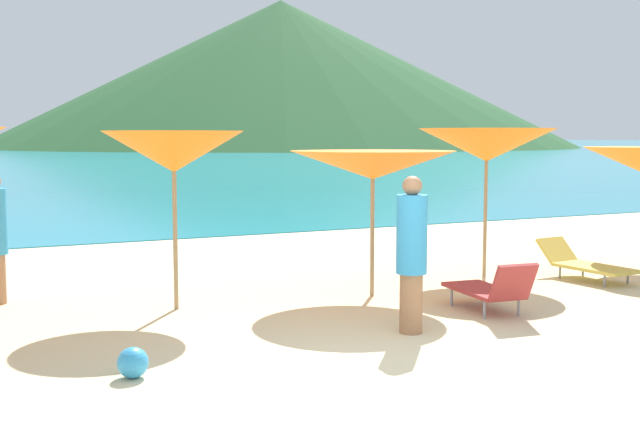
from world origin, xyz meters
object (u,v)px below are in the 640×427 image
(lounge_chair_0, at_px, (491,288))
(beachgoer_1, at_px, (412,251))
(lounge_chair_2, at_px, (584,263))
(umbrella_4, at_px, (487,145))
(beach_ball, at_px, (133,363))
(umbrella_2, at_px, (174,152))
(umbrella_3, at_px, (373,165))

(lounge_chair_0, height_order, beachgoer_1, beachgoer_1)
(lounge_chair_0, relative_size, lounge_chair_2, 0.90)
(lounge_chair_2, bearing_deg, umbrella_4, 136.69)
(beach_ball, bearing_deg, lounge_chair_0, 8.70)
(umbrella_2, relative_size, umbrella_4, 0.98)
(umbrella_2, distance_m, umbrella_3, 2.74)
(umbrella_2, relative_size, umbrella_3, 0.95)
(umbrella_3, height_order, beach_ball, umbrella_3)
(umbrella_3, xyz_separation_m, lounge_chair_2, (3.61, -0.35, -1.57))
(lounge_chair_2, relative_size, beach_ball, 5.60)
(umbrella_2, xyz_separation_m, umbrella_4, (5.11, 0.23, 0.06))
(lounge_chair_0, xyz_separation_m, lounge_chair_2, (2.80, 1.25, -0.06))
(umbrella_2, relative_size, beach_ball, 7.92)
(lounge_chair_2, bearing_deg, lounge_chair_0, -161.04)
(umbrella_2, bearing_deg, lounge_chair_0, -29.28)
(beachgoer_1, bearing_deg, beach_ball, -131.53)
(lounge_chair_0, distance_m, beach_ball, 4.74)
(umbrella_2, relative_size, lounge_chair_2, 1.41)
(umbrella_3, bearing_deg, beach_ball, -149.03)
(lounge_chair_0, distance_m, beachgoer_1, 1.64)
(umbrella_2, height_order, beach_ball, umbrella_2)
(umbrella_4, bearing_deg, lounge_chair_2, -38.16)
(umbrella_4, distance_m, beach_ball, 7.19)
(umbrella_3, relative_size, lounge_chair_2, 1.49)
(umbrella_3, distance_m, lounge_chair_2, 3.95)
(umbrella_2, distance_m, umbrella_4, 5.12)
(umbrella_4, relative_size, beachgoer_1, 1.31)
(umbrella_3, bearing_deg, beachgoer_1, -107.65)
(lounge_chair_2, height_order, beachgoer_1, beachgoer_1)
(umbrella_2, relative_size, lounge_chair_0, 1.57)
(umbrella_2, distance_m, beach_ball, 3.48)
(umbrella_3, xyz_separation_m, beach_ball, (-3.87, -2.32, -1.69))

